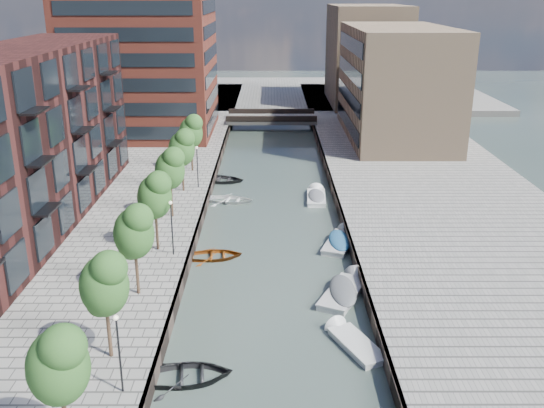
{
  "coord_description": "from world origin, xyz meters",
  "views": [
    {
      "loc": [
        -0.08,
        -16.44,
        19.13
      ],
      "look_at": [
        0.0,
        27.95,
        3.5
      ],
      "focal_mm": 40.0,
      "sensor_mm": 36.0,
      "label": 1
    }
  ],
  "objects_px": {
    "tree_1": "(104,282)",
    "car": "(357,136)",
    "tree_3": "(154,194)",
    "tree_4": "(170,167)",
    "sloop_2": "(215,258)",
    "bridge": "(271,118)",
    "sloop_3": "(230,202)",
    "tree_6": "(191,131)",
    "motorboat_1": "(345,291)",
    "sloop_4": "(221,182)",
    "tree_0": "(58,362)",
    "motorboat_4": "(316,197)",
    "motorboat_2": "(351,342)",
    "motorboat_3": "(341,241)",
    "tree_2": "(134,230)",
    "tree_5": "(181,147)",
    "sloop_0": "(187,380)"
  },
  "relations": [
    {
      "from": "sloop_3",
      "to": "motorboat_4",
      "type": "distance_m",
      "value": 8.42
    },
    {
      "from": "sloop_3",
      "to": "motorboat_1",
      "type": "distance_m",
      "value": 20.69
    },
    {
      "from": "tree_0",
      "to": "sloop_3",
      "type": "xyz_separation_m",
      "value": [
        4.49,
        34.48,
        -5.31
      ]
    },
    {
      "from": "tree_3",
      "to": "tree_6",
      "type": "xyz_separation_m",
      "value": [
        0.0,
        21.0,
        0.0
      ]
    },
    {
      "from": "tree_5",
      "to": "sloop_0",
      "type": "distance_m",
      "value": 29.48
    },
    {
      "from": "sloop_3",
      "to": "motorboat_3",
      "type": "xyz_separation_m",
      "value": [
        9.53,
        -10.15,
        0.21
      ]
    },
    {
      "from": "tree_1",
      "to": "sloop_0",
      "type": "distance_m",
      "value": 6.72
    },
    {
      "from": "tree_0",
      "to": "motorboat_4",
      "type": "height_order",
      "value": "tree_0"
    },
    {
      "from": "tree_5",
      "to": "sloop_2",
      "type": "bearing_deg",
      "value": -72.83
    },
    {
      "from": "motorboat_4",
      "to": "tree_1",
      "type": "bearing_deg",
      "value": -114.24
    },
    {
      "from": "tree_3",
      "to": "tree_5",
      "type": "relative_size",
      "value": 1.0
    },
    {
      "from": "tree_1",
      "to": "sloop_2",
      "type": "relative_size",
      "value": 1.41
    },
    {
      "from": "sloop_2",
      "to": "sloop_3",
      "type": "relative_size",
      "value": 0.95
    },
    {
      "from": "tree_0",
      "to": "motorboat_2",
      "type": "height_order",
      "value": "tree_0"
    },
    {
      "from": "bridge",
      "to": "motorboat_1",
      "type": "height_order",
      "value": "bridge"
    },
    {
      "from": "tree_4",
      "to": "car",
      "type": "height_order",
      "value": "tree_4"
    },
    {
      "from": "motorboat_4",
      "to": "tree_5",
      "type": "bearing_deg",
      "value": -177.71
    },
    {
      "from": "tree_6",
      "to": "sloop_4",
      "type": "distance_m",
      "value": 6.23
    },
    {
      "from": "bridge",
      "to": "tree_6",
      "type": "relative_size",
      "value": 2.18
    },
    {
      "from": "tree_3",
      "to": "tree_4",
      "type": "height_order",
      "value": "same"
    },
    {
      "from": "bridge",
      "to": "sloop_3",
      "type": "distance_m",
      "value": 33.79
    },
    {
      "from": "tree_6",
      "to": "motorboat_1",
      "type": "xyz_separation_m",
      "value": [
        13.39,
        -26.2,
        -5.08
      ]
    },
    {
      "from": "motorboat_3",
      "to": "tree_1",
      "type": "bearing_deg",
      "value": -128.95
    },
    {
      "from": "sloop_3",
      "to": "car",
      "type": "bearing_deg",
      "value": -26.66
    },
    {
      "from": "motorboat_1",
      "to": "motorboat_3",
      "type": "relative_size",
      "value": 1.05
    },
    {
      "from": "sloop_2",
      "to": "tree_3",
      "type": "bearing_deg",
      "value": 91.17
    },
    {
      "from": "tree_0",
      "to": "tree_2",
      "type": "distance_m",
      "value": 14.0
    },
    {
      "from": "bridge",
      "to": "motorboat_1",
      "type": "distance_m",
      "value": 52.44
    },
    {
      "from": "bridge",
      "to": "car",
      "type": "bearing_deg",
      "value": -48.8
    },
    {
      "from": "tree_0",
      "to": "motorboat_2",
      "type": "distance_m",
      "value": 17.11
    },
    {
      "from": "sloop_4",
      "to": "tree_1",
      "type": "bearing_deg",
      "value": -176.1
    },
    {
      "from": "sloop_4",
      "to": "motorboat_3",
      "type": "relative_size",
      "value": 0.89
    },
    {
      "from": "tree_5",
      "to": "tree_1",
      "type": "bearing_deg",
      "value": -90.0
    },
    {
      "from": "sloop_2",
      "to": "tree_2",
      "type": "bearing_deg",
      "value": 144.73
    },
    {
      "from": "bridge",
      "to": "motorboat_3",
      "type": "xyz_separation_m",
      "value": [
        5.51,
        -43.67,
        -1.18
      ]
    },
    {
      "from": "tree_1",
      "to": "car",
      "type": "relative_size",
      "value": 1.58
    },
    {
      "from": "sloop_3",
      "to": "motorboat_1",
      "type": "bearing_deg",
      "value": -145.89
    },
    {
      "from": "tree_4",
      "to": "tree_3",
      "type": "bearing_deg",
      "value": -90.0
    },
    {
      "from": "tree_6",
      "to": "motorboat_4",
      "type": "relative_size",
      "value": 1.18
    },
    {
      "from": "bridge",
      "to": "sloop_2",
      "type": "relative_size",
      "value": 3.09
    },
    {
      "from": "tree_4",
      "to": "sloop_3",
      "type": "relative_size",
      "value": 1.34
    },
    {
      "from": "sloop_3",
      "to": "car",
      "type": "distance_m",
      "value": 25.86
    },
    {
      "from": "tree_3",
      "to": "car",
      "type": "height_order",
      "value": "tree_3"
    },
    {
      "from": "sloop_3",
      "to": "car",
      "type": "relative_size",
      "value": 1.18
    },
    {
      "from": "tree_3",
      "to": "sloop_3",
      "type": "xyz_separation_m",
      "value": [
        4.49,
        13.48,
        -5.31
      ]
    },
    {
      "from": "tree_0",
      "to": "motorboat_3",
      "type": "relative_size",
      "value": 1.07
    },
    {
      "from": "car",
      "to": "tree_0",
      "type": "bearing_deg",
      "value": -101.84
    },
    {
      "from": "sloop_2",
      "to": "car",
      "type": "height_order",
      "value": "car"
    },
    {
      "from": "motorboat_1",
      "to": "motorboat_2",
      "type": "height_order",
      "value": "motorboat_1"
    },
    {
      "from": "tree_0",
      "to": "motorboat_2",
      "type": "relative_size",
      "value": 1.25
    }
  ]
}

